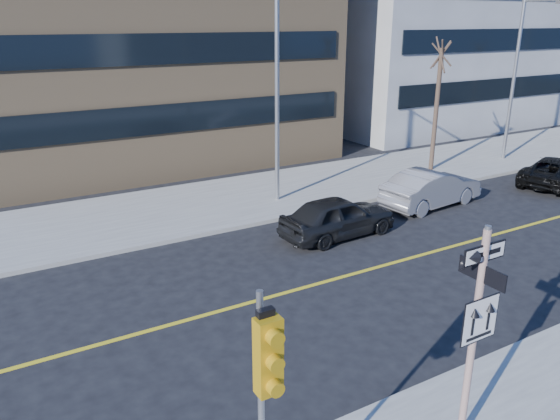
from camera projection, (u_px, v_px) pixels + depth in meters
ground at (370, 371)px, 11.83m from camera, size 120.00×120.00×0.00m
far_sidewalk at (488, 156)px, 30.13m from camera, size 66.00×6.00×0.15m
road_centerline at (550, 219)px, 20.78m from camera, size 40.00×0.14×0.01m
sign_pole at (475, 327)px, 8.97m from camera, size 0.92×0.92×4.06m
traffic_signal at (267, 377)px, 6.76m from camera, size 0.32×0.45×4.00m
parked_car_a at (338, 217)px, 18.95m from camera, size 1.94×4.36×1.46m
parked_car_b at (431, 188)px, 22.06m from camera, size 2.05×4.71×1.51m
parked_car_c at (556, 171)px, 24.86m from camera, size 3.45×5.11×1.30m
streetlight_a at (280, 87)px, 20.93m from camera, size 0.55×2.25×8.00m
streetlight_b at (519, 70)px, 27.57m from camera, size 0.55×2.25×8.00m
street_tree_west at (441, 57)px, 25.38m from camera, size 1.80×1.80×6.35m
building_grey_mid at (424, 15)px, 40.31m from camera, size 20.00×16.00×15.00m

